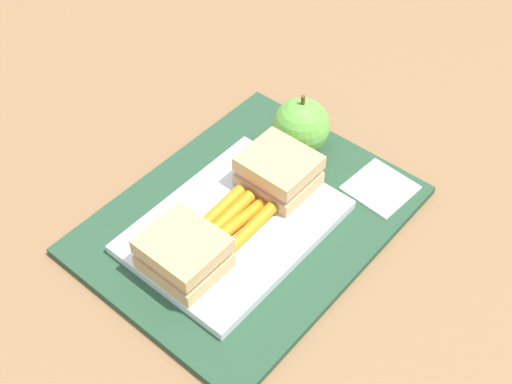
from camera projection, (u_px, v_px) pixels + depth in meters
ground_plane at (249, 223)px, 0.78m from camera, size 2.40×2.40×0.00m
lunchbag_mat at (249, 220)px, 0.78m from camera, size 0.36×0.28×0.01m
food_tray at (234, 226)px, 0.76m from camera, size 0.23×0.17×0.01m
sandwich_half_left at (184, 253)px, 0.70m from camera, size 0.07×0.08×0.04m
sandwich_half_right at (279, 171)px, 0.78m from camera, size 0.07×0.08×0.04m
carrot_sticks_bundle at (234, 219)px, 0.75m from camera, size 0.08×0.06×0.02m
apple at (301, 126)px, 0.83m from camera, size 0.07×0.07×0.08m
paper_napkin at (380, 188)px, 0.80m from camera, size 0.07×0.07×0.00m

